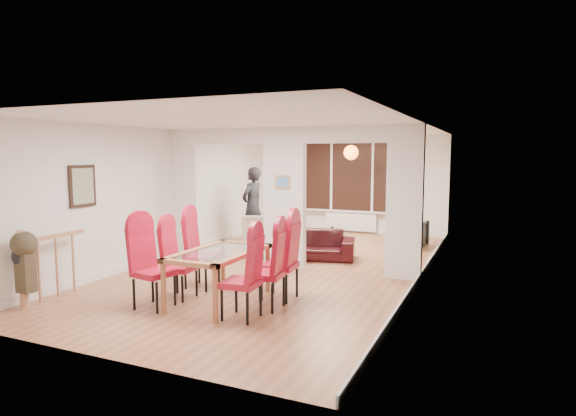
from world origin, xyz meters
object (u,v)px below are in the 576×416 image
Objects in this scene: dining_table at (220,277)px; dining_chair_lc at (202,252)px; dining_chair_ra at (241,276)px; sofa at (305,244)px; person at (253,206)px; dining_chair_rb at (266,268)px; armchair at (262,229)px; coffee_table at (329,241)px; bowl at (328,236)px; dining_chair_la at (154,266)px; dining_chair_lb at (179,262)px; television at (418,235)px; dining_chair_rc at (279,259)px; bottle at (332,232)px.

dining_table is 0.87m from dining_chair_lc.
dining_chair_ra reaches higher than sofa.
dining_chair_ra is 5.30m from person.
dining_chair_rb is at bearing -91.71° from sofa.
armchair is 1.60m from coffee_table.
dining_chair_lc is at bearing -100.01° from bowl.
dining_chair_la is 1.05× the size of dining_chair_ra.
dining_chair_ra reaches higher than dining_chair_lb.
person is at bearing 111.97° from dining_table.
sofa is at bearing 68.04° from person.
person is 1.84× the size of television.
dining_chair_lc is 0.63× the size of person.
dining_chair_lb is 0.96× the size of dining_chair_rb.
dining_chair_lc is at bearing 140.34° from dining_table.
sofa is (-0.70, 3.22, -0.27)m from dining_chair_rb.
dining_chair_lb is 4.69m from bowl.
dining_chair_lc reaches higher than bowl.
armchair is at bearing 93.07° from dining_chair_lc.
dining_chair_rc is 1.27× the size of coffee_table.
dining_chair_la is at bearing -10.99° from armchair.
dining_chair_rc reaches higher than bowl.
dining_chair_la is 1.76m from dining_chair_rc.
dining_chair_lb is at bearing -98.64° from bowl.
coffee_table is at bearing 91.30° from dining_chair_rb.
sofa is at bearing -91.04° from coffee_table.
dining_chair_rb is at bearing -30.10° from dining_chair_lc.
dining_chair_la is 1.40× the size of armchair.
dining_chair_rb is 4.18× the size of bottle.
dining_chair_lc reaches higher than armchair.
bottle is at bearing 73.88° from dining_chair_lb.
dining_chair_rb is at bearing 72.95° from dining_chair_ra.
armchair is at bearing 132.47° from sofa.
dining_chair_rc is (0.09, 0.97, 0.03)m from dining_chair_ra.
person is at bearing 96.67° from dining_chair_lc.
dining_table is 0.81m from dining_chair_ra.
bowl is (1.77, 0.32, -0.67)m from person.
dining_chair_rc reaches higher than bottle.
dining_chair_rc is (0.71, 0.49, 0.21)m from dining_table.
dining_table reaches higher than bowl.
dining_chair_lc is 1.02× the size of dining_chair_rb.
dining_chair_lb is at bearing -9.42° from armchair.
television is at bearing 76.83° from dining_chair_la.
dining_chair_lb is at bearing 22.29° from person.
coffee_table is at bearing 86.77° from armchair.
dining_chair_ra is at bearing -108.17° from dining_chair_rb.
dining_chair_rc is at bearing -89.88° from sofa.
dining_chair_rc is 1.41× the size of armchair.
person reaches higher than dining_chair_lb.
bottle is at bearing 91.87° from dining_chair_la.
dining_chair_rb is 0.47m from dining_chair_rc.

